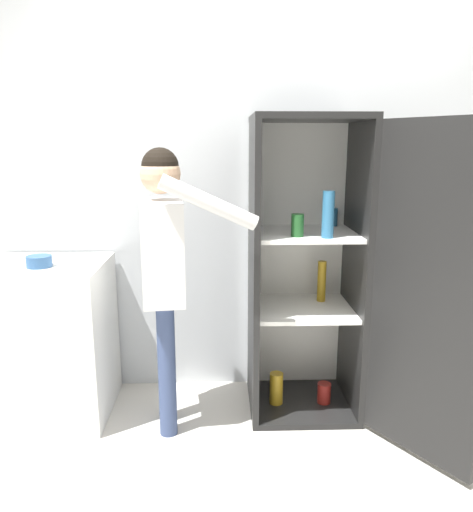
# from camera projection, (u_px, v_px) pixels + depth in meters

# --- Properties ---
(ground_plane) EXTENTS (12.00, 12.00, 0.00)m
(ground_plane) POSITION_uv_depth(u_px,v_px,m) (276.00, 468.00, 2.54)
(ground_plane) COLOR beige
(wall_back) EXTENTS (7.00, 0.06, 2.55)m
(wall_back) POSITION_uv_depth(u_px,v_px,m) (263.00, 198.00, 3.21)
(wall_back) COLOR silver
(wall_back) RESTS_ON ground_plane
(refrigerator) EXTENTS (1.03, 1.13, 1.77)m
(refrigerator) POSITION_uv_depth(u_px,v_px,m) (328.00, 273.00, 2.89)
(refrigerator) COLOR black
(refrigerator) RESTS_ON ground_plane
(person) EXTENTS (0.64, 0.51, 1.60)m
(person) POSITION_uv_depth(u_px,v_px,m) (165.00, 255.00, 2.70)
(person) COLOR #384770
(person) RESTS_ON ground_plane
(counter) EXTENTS (0.69, 0.64, 0.93)m
(counter) POSITION_uv_depth(u_px,v_px,m) (50.00, 340.00, 2.99)
(counter) COLOR white
(counter) RESTS_ON ground_plane
(bowl) EXTENTS (0.14, 0.14, 0.06)m
(bowl) POSITION_uv_depth(u_px,v_px,m) (39.00, 261.00, 2.81)
(bowl) COLOR #335B8E
(bowl) RESTS_ON counter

